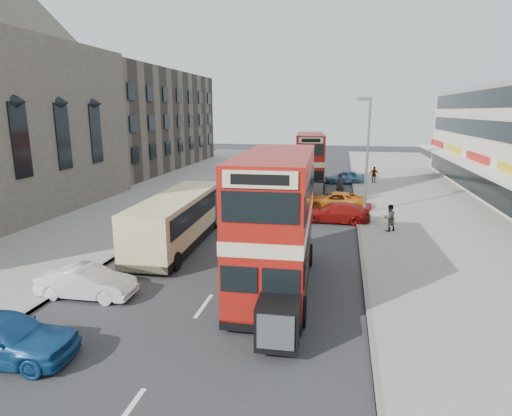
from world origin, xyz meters
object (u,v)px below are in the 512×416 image
Objects in this scene: bus_second at (310,161)px; car_left_front at (87,282)px; car_right_a at (335,213)px; cyclist at (340,191)px; coach at (178,218)px; street_lamp at (367,147)px; car_left_near at (1,337)px; bus_main at (276,221)px; car_right_c at (344,177)px; car_right_b at (334,201)px; pedestrian_near at (389,218)px; pedestrian_far at (374,174)px.

bus_second reaches higher than car_left_front.
cyclist reaches higher than car_right_a.
coach is at bearing -124.49° from cyclist.
car_left_near is at bearing -118.61° from street_lamp.
car_left_near is 0.98× the size of car_right_a.
car_right_a is (-1.89, -2.46, -4.13)m from street_lamp.
coach reaches higher than car_left_front.
bus_main reaches higher than car_left_front.
street_lamp is 0.89× the size of bus_second.
car_right_c is 8.91m from cyclist.
car_right_c is at bearing 177.11° from car_right_b.
car_right_a is 3.80m from pedestrian_near.
car_right_c is at bearing 65.84° from coach.
bus_main is 6.01× the size of pedestrian_near.
coach is at bearing -138.53° from street_lamp.
bus_main reaches higher than bus_second.
car_left_front is at bearing -33.04° from car_right_a.
cyclist reaches higher than car_right_c.
car_right_b is at bearing -27.72° from car_left_near.
street_lamp is 13.89m from car_right_c.
car_left_front is 0.84× the size of car_right_a.
car_right_a is at bearing -107.21° from pedestrian_far.
car_right_c is 2.92m from pedestrian_far.
cyclist is (9.65, 20.46, 0.20)m from car_left_front.
bus_main reaches higher than car_right_b.
car_right_c is (3.29, 3.59, -1.94)m from bus_second.
car_left_near is 20.38m from car_right_a.
car_left_near is at bearing 17.55° from pedestrian_near.
car_right_c is (10.01, 29.36, 0.05)m from car_left_front.
pedestrian_near is 1.01× the size of pedestrian_far.
car_right_b is at bearing 144.34° from street_lamp.
bus_main is 18.29m from cyclist.
cyclist reaches higher than pedestrian_far.
car_left_near is 36.49m from pedestrian_far.
bus_second is (-4.59, 9.62, -2.16)m from street_lamp.
car_left_front is (-7.16, -2.45, -2.23)m from bus_main.
coach is at bearing -37.26° from car_right_b.
bus_second is 0.93× the size of coach.
car_left_front is (-6.71, -25.77, -1.99)m from bus_second.
cyclist is (-1.64, 4.31, -3.96)m from street_lamp.
pedestrian_far is 0.70× the size of cyclist.
coach reaches higher than pedestrian_near.
car_right_b is at bearing -29.61° from car_left_front.
pedestrian_near is (3.36, -5.92, 0.33)m from car_right_b.
street_lamp reaches higher than pedestrian_far.
pedestrian_near is at bearing 30.29° from car_right_b.
street_lamp reaches higher than car_left_near.
bus_main is 6.09× the size of pedestrian_far.
pedestrian_far is at bearing -104.00° from bus_main.
pedestrian_near is (12.62, 11.69, 0.35)m from car_left_front.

